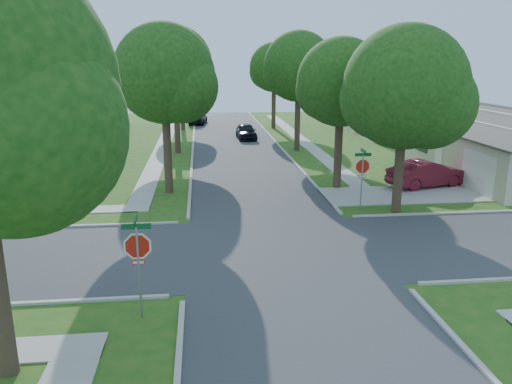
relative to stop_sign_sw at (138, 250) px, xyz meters
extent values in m
plane|color=#235316|center=(4.70, 4.70, -2.03)|extent=(100.00, 100.00, 0.00)
cube|color=#333335|center=(4.70, 4.70, -2.03)|extent=(7.00, 100.00, 0.02)
cube|color=#9E9B91|center=(10.80, 30.70, -2.01)|extent=(1.20, 40.00, 0.04)
cube|color=#9E9B91|center=(-1.40, 30.70, -2.01)|extent=(1.20, 40.00, 0.04)
cube|color=#9E9B91|center=(12.60, 11.80, -2.01)|extent=(8.80, 3.60, 0.05)
cube|color=gray|center=(0.00, 0.00, -0.68)|extent=(0.06, 0.06, 2.70)
cylinder|color=white|center=(0.00, 0.00, 0.12)|extent=(1.05, 0.02, 1.05)
cylinder|color=red|center=(0.00, 0.00, 0.12)|extent=(0.90, 0.03, 0.90)
cube|color=red|center=(0.00, 0.00, -0.35)|extent=(0.34, 0.03, 0.12)
cube|color=white|center=(0.00, 0.00, -0.35)|extent=(0.30, 0.03, 0.08)
cube|color=#0C5426|center=(0.00, 0.00, 0.69)|extent=(0.80, 0.02, 0.16)
cube|color=#0C5426|center=(0.00, 0.00, 0.87)|extent=(0.02, 0.80, 0.16)
cube|color=gray|center=(9.40, 9.40, -0.68)|extent=(0.06, 0.06, 2.70)
cylinder|color=white|center=(9.40, 9.40, 0.12)|extent=(1.05, 0.02, 1.05)
cylinder|color=red|center=(9.40, 9.40, 0.12)|extent=(0.90, 0.03, 0.90)
cube|color=red|center=(9.40, 9.40, -0.35)|extent=(0.34, 0.03, 0.12)
cube|color=white|center=(9.40, 9.40, -0.35)|extent=(0.30, 0.03, 0.08)
cube|color=#0C5426|center=(9.40, 9.40, 0.69)|extent=(0.80, 0.02, 0.16)
cube|color=#0C5426|center=(9.40, 9.40, 0.87)|extent=(0.02, 0.80, 0.16)
cylinder|color=#38281C|center=(9.40, 13.70, -0.05)|extent=(0.44, 0.44, 3.95)
sphere|color=#123F0F|center=(9.40, 13.70, 3.85)|extent=(4.80, 4.80, 4.80)
sphere|color=#123F0F|center=(10.24, 13.22, 3.25)|extent=(3.46, 3.46, 3.46)
sphere|color=#123F0F|center=(8.68, 14.30, 3.37)|extent=(3.26, 3.26, 3.26)
cylinder|color=#38281C|center=(9.40, 25.70, 0.12)|extent=(0.44, 0.44, 4.30)
sphere|color=#123F0F|center=(9.40, 25.70, 4.48)|extent=(5.40, 5.40, 5.40)
sphere|color=#123F0F|center=(10.35, 25.16, 3.81)|extent=(3.89, 3.89, 3.89)
sphere|color=#123F0F|center=(8.59, 26.38, 3.94)|extent=(3.67, 3.67, 3.67)
cylinder|color=#38281C|center=(9.40, 38.70, 0.07)|extent=(0.44, 0.44, 4.20)
sphere|color=#123F0F|center=(9.40, 38.70, 4.19)|extent=(5.00, 5.00, 5.00)
sphere|color=#123F0F|center=(10.28, 38.20, 3.57)|extent=(3.60, 3.60, 3.60)
sphere|color=#123F0F|center=(8.65, 39.33, 3.69)|extent=(3.40, 3.40, 3.40)
cylinder|color=#38281C|center=(0.00, 13.70, 0.09)|extent=(0.44, 0.44, 4.25)
sphere|color=#123F0F|center=(0.00, 13.70, 4.34)|extent=(5.20, 5.20, 5.20)
sphere|color=#123F0F|center=(0.91, 13.18, 3.69)|extent=(3.74, 3.74, 3.74)
sphere|color=#123F0F|center=(-0.78, 14.35, 3.82)|extent=(3.54, 3.54, 3.54)
cylinder|color=#38281C|center=(0.00, 25.70, 0.19)|extent=(0.44, 0.44, 4.44)
sphere|color=#123F0F|center=(0.00, 25.70, 4.73)|extent=(5.60, 5.60, 5.60)
sphere|color=#123F0F|center=(0.98, 25.14, 4.03)|extent=(4.03, 4.03, 4.03)
sphere|color=#123F0F|center=(-0.84, 26.40, 4.17)|extent=(3.81, 3.81, 3.81)
cylinder|color=#38281C|center=(0.00, 38.70, -0.08)|extent=(0.44, 0.44, 3.90)
sphere|color=#123F0F|center=(0.00, 38.70, 3.70)|extent=(4.60, 4.60, 4.60)
sphere|color=#123F0F|center=(0.80, 38.24, 3.13)|extent=(3.31, 3.31, 3.31)
sphere|color=#123F0F|center=(-0.69, 39.28, 3.24)|extent=(3.13, 3.13, 3.13)
sphere|color=#123F0F|center=(-1.75, -2.90, 3.77)|extent=(4.32, 4.32, 4.32)
cylinder|color=#38281C|center=(11.00, 8.90, -0.26)|extent=(0.44, 0.44, 3.54)
sphere|color=#123F0F|center=(11.00, 8.90, 3.83)|extent=(5.60, 5.60, 5.60)
sphere|color=#123F0F|center=(11.98, 8.34, 3.13)|extent=(4.03, 4.03, 4.03)
sphere|color=#123F0F|center=(10.16, 9.60, 3.27)|extent=(3.81, 3.81, 3.81)
cube|color=#B3A78D|center=(20.70, 15.70, -0.63)|extent=(8.00, 13.00, 2.80)
cube|color=#4D4642|center=(18.70, 15.70, 1.42)|extent=(4.42, 13.60, 1.56)
cube|color=silver|center=(16.67, 11.80, -0.93)|extent=(0.06, 3.20, 2.20)
cube|color=silver|center=(16.67, 16.35, -1.03)|extent=(0.06, 0.90, 2.00)
cube|color=#1E2633|center=(16.67, 18.95, -0.48)|extent=(0.06, 1.80, 1.10)
cube|color=#B3A78D|center=(20.70, 33.70, -0.63)|extent=(8.00, 13.00, 2.80)
cube|color=#4D4642|center=(22.70, 33.70, 1.42)|extent=(4.42, 13.60, 1.56)
cube|color=#4D4642|center=(18.70, 33.70, 1.42)|extent=(4.42, 13.60, 1.56)
cube|color=silver|center=(16.67, 29.80, -0.93)|extent=(0.06, 3.20, 2.20)
cube|color=silver|center=(16.67, 34.35, -1.03)|extent=(0.06, 0.90, 2.00)
cube|color=#1E2633|center=(16.67, 36.95, -0.48)|extent=(0.06, 1.80, 1.10)
cube|color=#4D4642|center=(-9.30, 19.70, 1.42)|extent=(4.42, 13.60, 1.56)
cube|color=silver|center=(-7.27, 15.80, -0.93)|extent=(0.06, 3.20, 2.20)
cube|color=silver|center=(-7.27, 20.35, -1.03)|extent=(0.06, 0.90, 2.00)
cube|color=#1E2633|center=(-7.27, 22.95, -0.48)|extent=(0.06, 1.80, 1.10)
cube|color=#B3A78D|center=(-11.30, 36.70, -0.63)|extent=(8.00, 13.00, 2.80)
cube|color=#4D4642|center=(-9.30, 36.70, 1.42)|extent=(4.42, 13.60, 1.56)
cube|color=#4D4642|center=(-13.30, 36.70, 1.42)|extent=(4.42, 13.60, 1.56)
cube|color=silver|center=(-7.27, 32.80, -0.93)|extent=(0.06, 3.20, 2.20)
cube|color=silver|center=(-7.27, 37.35, -1.03)|extent=(0.06, 0.90, 2.00)
cube|color=#1E2633|center=(-7.27, 39.95, -0.48)|extent=(0.06, 1.80, 1.10)
imported|color=maroon|center=(14.56, 13.40, -1.27)|extent=(4.88, 2.76, 1.52)
imported|color=black|center=(5.90, 31.91, -1.33)|extent=(1.80, 4.15, 1.39)
imported|color=black|center=(1.50, 43.18, -1.40)|extent=(2.32, 4.55, 1.27)
camera|label=1|loc=(1.82, -13.06, 5.10)|focal=35.00mm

